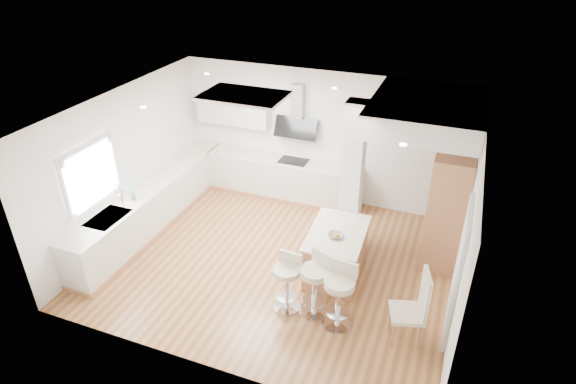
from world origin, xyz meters
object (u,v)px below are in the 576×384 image
at_px(peninsula, 336,253).
at_px(dining_chair, 416,305).
at_px(bar_stool_b, 316,281).
at_px(bar_stool_c, 339,292).
at_px(bar_stool_a, 287,279).

distance_m(peninsula, dining_chair, 1.81).
xyz_separation_m(peninsula, bar_stool_b, (-0.03, -1.02, 0.17)).
relative_size(peninsula, bar_stool_b, 1.34).
bearing_deg(bar_stool_c, peninsula, 113.20).
xyz_separation_m(peninsula, bar_stool_a, (-0.47, -1.08, 0.12)).
bearing_deg(bar_stool_c, bar_stool_a, -179.03).
distance_m(peninsula, bar_stool_c, 1.21).
relative_size(peninsula, dining_chair, 1.18).
bearing_deg(bar_stool_c, dining_chair, 9.12).
height_order(peninsula, bar_stool_c, bar_stool_c).
distance_m(peninsula, bar_stool_a, 1.18).
bearing_deg(peninsula, dining_chair, -39.13).
height_order(bar_stool_a, bar_stool_c, bar_stool_c).
bearing_deg(bar_stool_a, bar_stool_c, -0.47).
relative_size(peninsula, bar_stool_a, 1.47).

